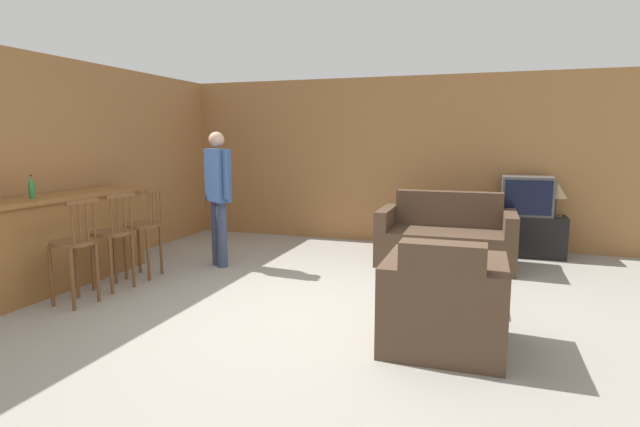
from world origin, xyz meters
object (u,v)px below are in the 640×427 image
object	(u,v)px
bottle	(32,188)
table_lamp	(557,192)
bar_chair_mid	(112,239)
couch_far	(446,239)
tv_unit	(525,235)
bar_chair_far	(144,230)
bar_chair_near	(74,249)
book_on_table	(447,259)
armchair_near	(443,307)
tv	(527,196)
person_by_window	(218,191)
coffee_table	(444,262)

from	to	relation	value
bottle	table_lamp	distance (m)	6.49
bottle	bar_chair_mid	bearing A→B (deg)	34.55
couch_far	tv_unit	size ratio (longest dim) A/B	1.63
bar_chair_far	bar_chair_mid	bearing A→B (deg)	-90.01
bar_chair_near	bar_chair_far	world-z (taller)	same
book_on_table	table_lamp	size ratio (longest dim) A/B	0.46
bar_chair_far	couch_far	bearing A→B (deg)	27.99
bottle	armchair_near	bearing A→B (deg)	-0.64
bottle	book_on_table	world-z (taller)	bottle
bar_chair_mid	table_lamp	bearing A→B (deg)	33.28
bar_chair_mid	bar_chair_near	bearing A→B (deg)	-89.98
bottle	book_on_table	xyz separation A→B (m)	(4.13, 1.11, -0.70)
bar_chair_mid	table_lamp	distance (m)	5.75
tv	person_by_window	bearing A→B (deg)	-153.92
coffee_table	person_by_window	distance (m)	2.97
couch_far	coffee_table	bearing A→B (deg)	-86.67
bottle	bar_chair_near	bearing A→B (deg)	-11.30
armchair_near	book_on_table	bearing A→B (deg)	92.72
bar_chair_mid	couch_far	world-z (taller)	bar_chair_mid
armchair_near	bar_chair_mid	bearing A→B (deg)	172.52
armchair_near	tv_unit	distance (m)	3.72
bar_chair_mid	bottle	size ratio (longest dim) A/B	4.33
bar_chair_mid	book_on_table	bearing A→B (deg)	11.02
couch_far	person_by_window	size ratio (longest dim) A/B	1.00
bar_chair_near	bar_chair_far	bearing A→B (deg)	90.00
tv	table_lamp	world-z (taller)	tv
bar_chair_far	tv_unit	xyz separation A→B (m)	(4.41, 2.62, -0.28)
couch_far	bottle	bearing A→B (deg)	-145.48
bar_chair_far	person_by_window	bearing A→B (deg)	51.63
coffee_table	bottle	world-z (taller)	bottle
armchair_near	person_by_window	xyz separation A→B (m)	(-2.98, 1.74, 0.65)
coffee_table	tv_unit	xyz separation A→B (m)	(0.94, 2.30, -0.08)
tv_unit	tv	xyz separation A→B (m)	(0.00, -0.00, 0.56)
bottle	table_lamp	size ratio (longest dim) A/B	0.53
bar_chair_near	bottle	size ratio (longest dim) A/B	4.33
bar_chair_mid	table_lamp	xyz separation A→B (m)	(4.80, 3.15, 0.36)
table_lamp	book_on_table	bearing A→B (deg)	-117.48
bar_chair_mid	tv_unit	world-z (taller)	bar_chair_mid
person_by_window	tv	bearing A→B (deg)	26.08
bar_chair_far	book_on_table	xyz separation A→B (m)	(3.52, 0.16, -0.12)
book_on_table	tv	bearing A→B (deg)	69.94
bar_chair_far	bottle	bearing A→B (deg)	-122.83
bottle	tv	bearing A→B (deg)	35.36
tv	tv_unit	bearing A→B (deg)	90.00
bar_chair_far	person_by_window	world-z (taller)	person_by_window
tv_unit	bottle	xyz separation A→B (m)	(-5.03, -3.57, 0.86)
bar_chair_near	bottle	xyz separation A→B (m)	(-0.61, 0.12, 0.58)
bar_chair_far	book_on_table	size ratio (longest dim) A/B	4.98
couch_far	table_lamp	bearing A→B (deg)	30.18
bar_chair_mid	person_by_window	size ratio (longest dim) A/B	0.62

